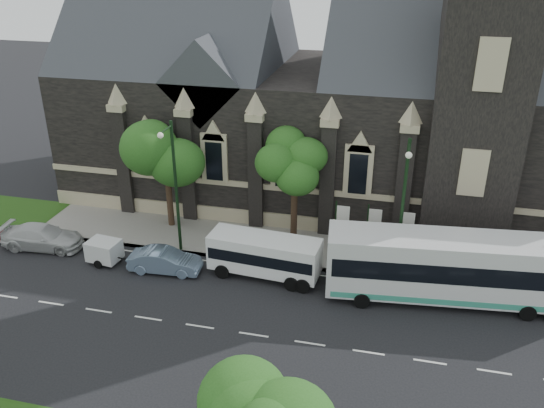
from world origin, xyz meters
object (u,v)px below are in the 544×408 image
(tree_walk_right, at_px, (299,161))
(shuttle_bus, at_px, (265,254))
(sedan, at_px, (165,261))
(banner_flag_center, at_px, (372,228))
(tour_coach, at_px, (450,267))
(box_trailer, at_px, (104,250))
(banner_flag_left, at_px, (340,225))
(car_far_white, at_px, (43,237))
(banner_flag_right, at_px, (404,231))
(street_lamp_near, at_px, (403,204))
(tree_walk_left, at_px, (169,151))
(street_lamp_mid, at_px, (174,182))

(tree_walk_right, distance_m, shuttle_bus, 6.67)
(shuttle_bus, relative_size, sedan, 1.54)
(banner_flag_center, height_order, shuttle_bus, banner_flag_center)
(shuttle_bus, distance_m, sedan, 6.30)
(tour_coach, distance_m, box_trailer, 21.17)
(banner_flag_left, bearing_deg, sedan, -157.54)
(tree_walk_right, relative_size, sedan, 1.73)
(box_trailer, height_order, car_far_white, car_far_white)
(banner_flag_left, bearing_deg, banner_flag_right, 0.00)
(banner_flag_right, bearing_deg, tour_coach, -51.41)
(box_trailer, bearing_deg, sedan, 5.53)
(street_lamp_near, distance_m, sedan, 14.85)
(banner_flag_center, distance_m, car_far_white, 21.78)
(banner_flag_left, bearing_deg, box_trailer, -163.91)
(tree_walk_left, relative_size, shuttle_bus, 1.10)
(street_lamp_mid, height_order, banner_flag_right, street_lamp_mid)
(street_lamp_mid, distance_m, banner_flag_left, 10.81)
(banner_flag_left, xyz_separation_m, box_trailer, (-14.47, -4.17, -1.51))
(banner_flag_center, bearing_deg, shuttle_bus, -151.72)
(tree_walk_left, xyz_separation_m, shuttle_bus, (7.98, -4.99, -4.21))
(box_trailer, height_order, sedan, box_trailer)
(tour_coach, xyz_separation_m, box_trailer, (-21.11, -0.86, -1.30))
(sedan, relative_size, car_far_white, 0.83)
(tree_walk_right, distance_m, banner_flag_center, 6.36)
(street_lamp_near, height_order, car_far_white, street_lamp_near)
(street_lamp_near, relative_size, banner_flag_left, 2.25)
(banner_flag_right, relative_size, car_far_white, 0.73)
(tree_walk_right, bearing_deg, tour_coach, -27.34)
(street_lamp_near, bearing_deg, box_trailer, -172.89)
(banner_flag_center, relative_size, banner_flag_right, 1.00)
(box_trailer, xyz_separation_m, sedan, (4.18, -0.08, -0.13))
(shuttle_bus, bearing_deg, street_lamp_mid, 171.97)
(tree_walk_right, xyz_separation_m, street_lamp_mid, (-7.21, -3.62, -0.71))
(box_trailer, bearing_deg, tour_coach, 8.94)
(tree_walk_left, distance_m, shuttle_bus, 10.31)
(banner_flag_center, relative_size, shuttle_bus, 0.58)
(tree_walk_left, relative_size, tour_coach, 0.55)
(tree_walk_left, height_order, street_lamp_near, street_lamp_near)
(tree_walk_right, xyz_separation_m, sedan, (-7.21, -5.96, -5.07))
(banner_flag_right, bearing_deg, tree_walk_left, 173.96)
(banner_flag_right, height_order, sedan, banner_flag_right)
(street_lamp_mid, bearing_deg, car_far_white, -170.93)
(street_lamp_mid, relative_size, banner_flag_right, 2.25)
(banner_flag_center, height_order, box_trailer, banner_flag_center)
(tree_walk_right, relative_size, tour_coach, 0.56)
(street_lamp_near, relative_size, car_far_white, 1.65)
(tree_walk_right, height_order, street_lamp_near, street_lamp_near)
(banner_flag_center, bearing_deg, street_lamp_mid, -171.18)
(banner_flag_right, distance_m, tour_coach, 4.25)
(car_far_white, bearing_deg, banner_flag_right, -87.09)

